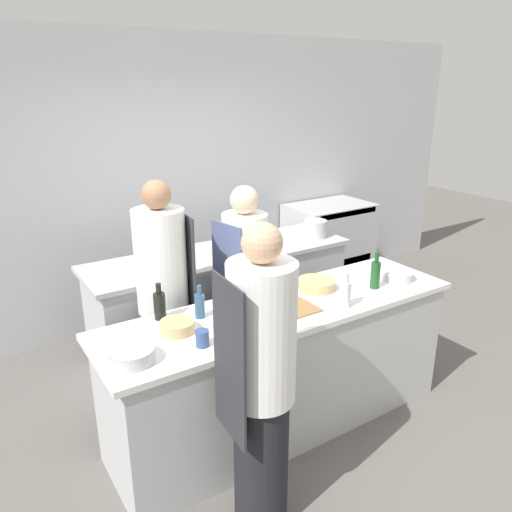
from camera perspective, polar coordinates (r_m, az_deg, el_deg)
name	(u,v)px	position (r m, az deg, el deg)	size (l,w,h in m)	color
ground_plane	(282,422)	(3.85, 2.98, -18.44)	(16.00, 16.00, 0.00)	#605B56
wall_back	(157,184)	(5.01, -11.21, 8.03)	(8.00, 0.06, 2.80)	silver
prep_counter	(283,366)	(3.58, 3.11, -12.49)	(2.55, 0.71, 0.94)	#B7BABC
pass_counter	(222,300)	(4.56, -3.86, -5.09)	(2.40, 0.70, 0.94)	#B7BABC
oven_range	(328,247)	(5.91, 8.25, 1.01)	(0.95, 0.63, 1.02)	#B7BABC
chef_at_prep_near	(261,385)	(2.65, 0.55, -14.55)	(0.37, 0.35, 1.75)	black
chef_at_stove	(164,300)	(3.64, -10.50, -5.00)	(0.38, 0.36, 1.74)	black
chef_at_pass_far	(245,291)	(3.85, -1.30, -4.00)	(0.38, 0.36, 1.65)	black
bottle_olive_oil	(375,274)	(3.69, 13.48, -2.00)	(0.07, 0.07, 0.27)	#19471E
bottle_vinegar	(160,305)	(3.20, -10.96, -5.50)	(0.07, 0.07, 0.24)	black
bottle_wine	(200,305)	(3.18, -6.45, -5.57)	(0.06, 0.06, 0.22)	#2D5175
bottle_cooking_oil	(345,294)	(3.35, 10.17, -4.25)	(0.07, 0.07, 0.24)	silver
bottle_sauce	(280,280)	(3.52, 2.79, -2.75)	(0.08, 0.08, 0.24)	#B2A84C
bowl_mixing_large	(316,284)	(3.62, 6.88, -3.25)	(0.27, 0.27, 0.07)	tan
bowl_prep_small	(397,275)	(3.92, 15.85, -2.13)	(0.24, 0.24, 0.06)	#B7BABC
bowl_ceramic_blue	(177,327)	(3.04, -8.99, -7.97)	(0.21, 0.21, 0.07)	tan
bowl_wooden_salad	(131,355)	(2.79, -14.05, -10.92)	(0.25, 0.25, 0.08)	#B7BABC
cup	(202,338)	(2.87, -6.15, -9.32)	(0.08, 0.08, 0.10)	#33477F
cutting_board	(287,311)	(3.27, 3.61, -6.27)	(0.40, 0.25, 0.01)	olive
stockpot	(315,229)	(4.82, 6.79, 3.13)	(0.22, 0.22, 0.16)	#B7BABC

